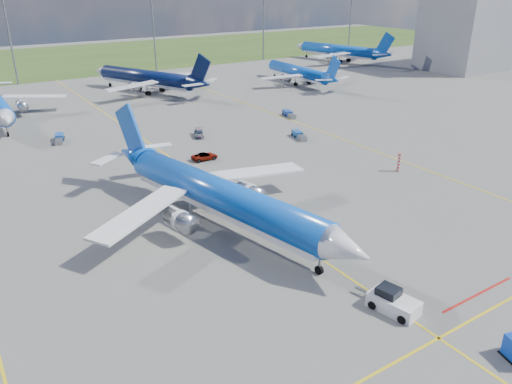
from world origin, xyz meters
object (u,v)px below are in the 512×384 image
bg_jet_ne (297,83)px  bg_jet_ene (338,62)px  baggage_tug_w (299,135)px  baggage_tug_c (59,139)px  main_airliner (223,227)px  service_car_b (205,156)px  service_car_c (199,133)px  warning_post (399,162)px  bg_jet_n (147,92)px  baggage_tug_e (289,114)px  pushback_tug (393,302)px

bg_jet_ne → bg_jet_ene: size_ratio=0.85×
baggage_tug_w → baggage_tug_c: (-36.77, 21.53, 0.00)m
bg_jet_ene → main_airliner: main_airliner is taller
service_car_b → service_car_c: bearing=-21.7°
warning_post → main_airliner: main_airliner is taller
warning_post → service_car_c: warning_post is taller
bg_jet_n → bg_jet_ne: size_ratio=1.16×
service_car_c → baggage_tug_c: 24.58m
main_airliner → baggage_tug_w: size_ratio=8.67×
baggage_tug_e → baggage_tug_c: bearing=-176.8°
warning_post → baggage_tug_e: 35.03m
bg_jet_ne → service_car_b: size_ratio=8.21×
bg_jet_ene → baggage_tug_w: 91.50m
bg_jet_ne → service_car_c: bg_jet_ne is taller
bg_jet_ne → bg_jet_ene: 42.28m
warning_post → service_car_b: warning_post is taller
baggage_tug_c → baggage_tug_e: bearing=4.6°
service_car_b → bg_jet_n: bearing=-11.0°
baggage_tug_w → bg_jet_ne: bearing=70.4°
warning_post → bg_jet_ene: size_ratio=0.07×
bg_jet_ene → baggage_tug_e: bearing=27.2°
service_car_b → baggage_tug_e: 30.77m
baggage_tug_c → bg_jet_n: bearing=62.1°
bg_jet_ene → service_car_b: bg_jet_ene is taller
bg_jet_n → service_car_b: bg_jet_n is taller
bg_jet_ne → bg_jet_n: bearing=-14.1°
main_airliner → baggage_tug_c: 45.18m
bg_jet_n → pushback_tug: bg_jet_n is taller
bg_jet_n → pushback_tug: size_ratio=6.56×
bg_jet_ene → baggage_tug_c: size_ratio=8.24×
bg_jet_ene → service_car_c: bearing=19.7°
service_car_c → baggage_tug_e: 22.41m
bg_jet_ne → baggage_tug_e: bg_jet_ne is taller
baggage_tug_w → baggage_tug_c: 42.61m
baggage_tug_w → bg_jet_ene: bearing=61.6°
warning_post → baggage_tug_e: warning_post is taller
bg_jet_ene → service_car_b: size_ratio=9.65×
bg_jet_ene → warning_post: bearing=39.6°
baggage_tug_w → baggage_tug_e: size_ratio=1.00×
warning_post → baggage_tug_c: 58.01m
service_car_c → warning_post: bearing=-39.1°
warning_post → main_airliner: bearing=-177.3°
pushback_tug → bg_jet_ene: bearing=37.9°
main_airliner → baggage_tug_e: bearing=32.9°
pushback_tug → service_car_b: bearing=71.7°
bg_jet_n → service_car_b: bearing=53.5°
bg_jet_ene → main_airliner: size_ratio=0.96×
service_car_b → baggage_tug_e: size_ratio=0.86×
warning_post → bg_jet_ene: bearing=53.2°
pushback_tug → service_car_b: pushback_tug is taller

